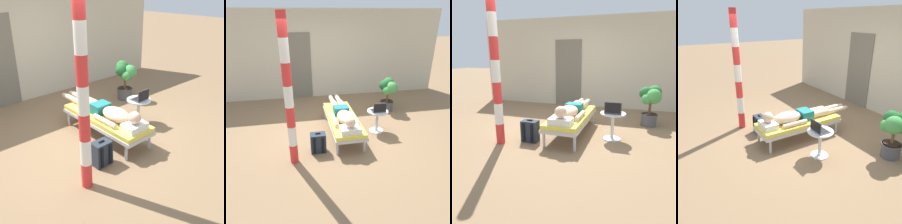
# 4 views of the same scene
# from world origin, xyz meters

# --- Properties ---
(ground_plane) EXTENTS (40.00, 40.00, 0.00)m
(ground_plane) POSITION_xyz_m (0.00, 0.00, 0.00)
(ground_plane) COLOR #846647
(house_wall_back) EXTENTS (7.60, 0.20, 2.70)m
(house_wall_back) POSITION_xyz_m (0.12, 2.62, 1.35)
(house_wall_back) COLOR beige
(house_wall_back) RESTS_ON ground
(house_door_panel) EXTENTS (0.84, 0.03, 2.04)m
(house_door_panel) POSITION_xyz_m (-0.76, 2.51, 1.02)
(house_door_panel) COLOR #6D6759
(house_door_panel) RESTS_ON ground
(lounge_chair) EXTENTS (0.65, 1.84, 0.42)m
(lounge_chair) POSITION_xyz_m (0.12, -0.09, 0.35)
(lounge_chair) COLOR #B7B7BC
(lounge_chair) RESTS_ON ground
(person_reclining) EXTENTS (0.53, 2.17, 0.32)m
(person_reclining) POSITION_xyz_m (0.12, -0.13, 0.52)
(person_reclining) COLOR white
(person_reclining) RESTS_ON lounge_chair
(side_table) EXTENTS (0.48, 0.48, 0.52)m
(side_table) POSITION_xyz_m (0.94, -0.14, 0.36)
(side_table) COLOR silver
(side_table) RESTS_ON ground
(laptop) EXTENTS (0.31, 0.24, 0.23)m
(laptop) POSITION_xyz_m (0.94, -0.20, 0.58)
(laptop) COLOR #4C4C51
(laptop) RESTS_ON side_table
(backpack) EXTENTS (0.30, 0.26, 0.42)m
(backpack) POSITION_xyz_m (-0.51, -0.72, 0.20)
(backpack) COLOR #262D38
(backpack) RESTS_ON ground
(potted_plant) EXTENTS (0.49, 0.61, 0.91)m
(potted_plant) POSITION_xyz_m (1.65, 0.99, 0.59)
(potted_plant) COLOR #4C4C51
(potted_plant) RESTS_ON ground
(porch_post) EXTENTS (0.15, 0.15, 2.62)m
(porch_post) POSITION_xyz_m (-0.99, -0.98, 1.31)
(porch_post) COLOR red
(porch_post) RESTS_ON ground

